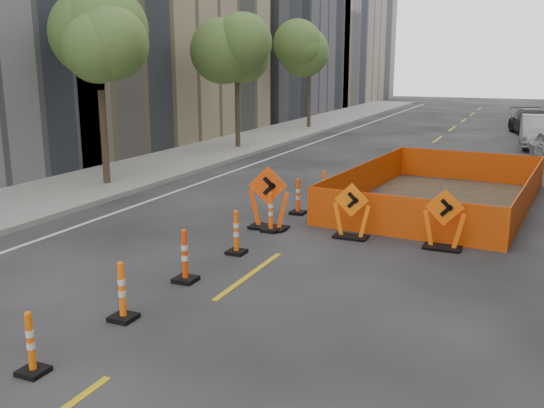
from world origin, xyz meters
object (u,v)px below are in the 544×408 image
at_px(channelizer_7, 298,196).
at_px(chevron_sign_left, 269,198).
at_px(channelizer_8, 324,185).
at_px(chevron_sign_right, 444,219).
at_px(parked_car_mid, 539,131).
at_px(channelizer_4, 185,255).
at_px(parked_car_far, 534,122).
at_px(channelizer_5, 236,232).
at_px(channelizer_2, 31,343).
at_px(channelizer_3, 122,291).
at_px(chevron_sign_center, 351,211).
at_px(channelizer_6, 271,212).

bearing_deg(channelizer_7, chevron_sign_left, -93.79).
bearing_deg(channelizer_8, chevron_sign_right, -41.74).
xyz_separation_m(chevron_sign_left, parked_car_mid, (6.23, 19.49, -0.03)).
xyz_separation_m(channelizer_4, parked_car_far, (5.83, 29.29, 0.22)).
xyz_separation_m(channelizer_5, parked_car_mid, (6.04, 21.68, 0.29)).
xyz_separation_m(channelizer_2, channelizer_5, (0.13, 5.96, 0.04)).
distance_m(channelizer_3, channelizer_5, 3.98).
bearing_deg(channelizer_7, channelizer_3, -90.30).
bearing_deg(channelizer_5, parked_car_mid, 74.42).
distance_m(channelizer_4, channelizer_5, 1.99).
relative_size(parked_car_mid, parked_car_far, 0.93).
relative_size(channelizer_4, chevron_sign_left, 0.65).
xyz_separation_m(chevron_sign_left, chevron_sign_center, (2.19, 0.05, -0.13)).
height_order(channelizer_8, chevron_sign_right, chevron_sign_right).
distance_m(channelizer_4, chevron_sign_right, 6.05).
bearing_deg(chevron_sign_center, chevron_sign_right, -6.47).
bearing_deg(channelizer_8, parked_car_far, 75.10).
xyz_separation_m(channelizer_3, parked_car_far, (5.82, 31.28, 0.24)).
bearing_deg(chevron_sign_right, channelizer_5, -164.45).
height_order(channelizer_2, channelizer_5, channelizer_5).
distance_m(channelizer_5, chevron_sign_center, 3.02).
bearing_deg(parked_car_far, chevron_sign_center, -113.03).
relative_size(channelizer_2, channelizer_4, 0.87).
relative_size(channelizer_6, chevron_sign_center, 0.75).
xyz_separation_m(channelizer_5, parked_car_far, (5.71, 27.31, 0.24)).
relative_size(channelizer_5, channelizer_8, 1.08).
xyz_separation_m(chevron_sign_center, parked_car_far, (3.70, 25.06, 0.06)).
distance_m(channelizer_3, channelizer_6, 5.96).
distance_m(channelizer_3, parked_car_mid, 26.38).
xyz_separation_m(channelizer_4, parked_car_mid, (6.16, 23.67, 0.26)).
distance_m(channelizer_2, channelizer_4, 3.98).
xyz_separation_m(channelizer_3, channelizer_5, (0.11, 3.98, -0.01)).
bearing_deg(channelizer_2, channelizer_4, 89.72).
xyz_separation_m(channelizer_6, chevron_sign_center, (2.04, 0.26, 0.17)).
height_order(channelizer_5, parked_car_mid, parked_car_mid).
relative_size(channelizer_6, chevron_sign_right, 0.73).
distance_m(channelizer_5, parked_car_mid, 22.51).
bearing_deg(parked_car_far, channelizer_2, -114.60).
relative_size(channelizer_4, parked_car_far, 0.21).
distance_m(channelizer_3, channelizer_7, 7.95).
xyz_separation_m(chevron_sign_center, chevron_sign_right, (2.20, -0.01, 0.02)).
relative_size(chevron_sign_left, chevron_sign_right, 1.15).
relative_size(channelizer_3, channelizer_8, 1.10).
distance_m(channelizer_3, chevron_sign_right, 7.57).
relative_size(channelizer_2, channelizer_7, 0.90).
bearing_deg(parked_car_mid, channelizer_8, -114.61).
relative_size(channelizer_2, channelizer_5, 0.92).
xyz_separation_m(channelizer_6, parked_car_mid, (6.08, 19.69, 0.28)).
distance_m(channelizer_8, chevron_sign_right, 5.61).
bearing_deg(channelizer_7, channelizer_6, -89.06).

